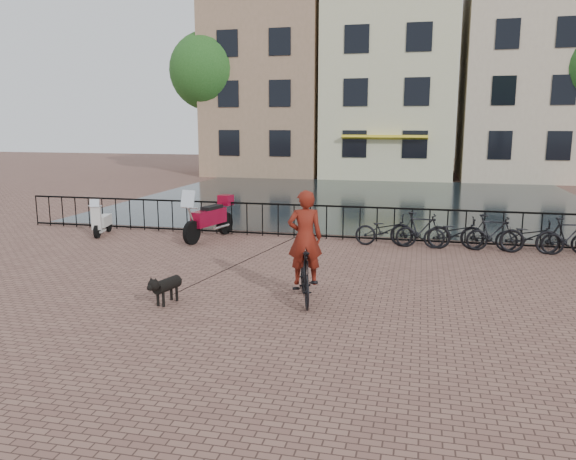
% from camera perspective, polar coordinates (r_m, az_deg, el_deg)
% --- Properties ---
extents(ground, '(100.00, 100.00, 0.00)m').
position_cam_1_polar(ground, '(9.46, -4.28, -10.52)').
color(ground, brown).
rests_on(ground, ground).
extents(canal_water, '(20.00, 20.00, 0.00)m').
position_cam_1_polar(canal_water, '(26.06, 7.31, 3.16)').
color(canal_water, black).
rests_on(canal_water, ground).
extents(railing, '(20.00, 0.05, 1.02)m').
position_cam_1_polar(railing, '(16.87, 3.93, 0.79)').
color(railing, black).
rests_on(railing, ground).
extents(canal_house_left, '(7.50, 9.00, 12.80)m').
position_cam_1_polar(canal_house_left, '(39.83, -1.56, 15.10)').
color(canal_house_left, '#907154').
rests_on(canal_house_left, ground).
extents(canal_house_mid, '(8.00, 9.50, 11.80)m').
position_cam_1_polar(canal_house_mid, '(38.53, 10.39, 14.33)').
color(canal_house_mid, beige).
rests_on(canal_house_mid, ground).
extents(canal_house_right, '(7.00, 9.00, 13.30)m').
position_cam_1_polar(canal_house_right, '(38.96, 22.67, 14.76)').
color(canal_house_right, tan).
rests_on(canal_house_right, ground).
extents(tree_far_left, '(5.04, 5.04, 9.27)m').
position_cam_1_polar(tree_far_left, '(38.09, -8.07, 15.69)').
color(tree_far_left, black).
rests_on(tree_far_left, ground).
extents(cyclist, '(1.02, 1.95, 2.56)m').
position_cam_1_polar(cyclist, '(10.83, 1.73, -2.34)').
color(cyclist, black).
rests_on(cyclist, ground).
extents(dog, '(0.49, 0.93, 0.60)m').
position_cam_1_polar(dog, '(11.12, -12.18, -5.83)').
color(dog, black).
rests_on(dog, ground).
extents(motorcycle, '(1.06, 2.32, 1.61)m').
position_cam_1_polar(motorcycle, '(16.90, -8.05, 1.76)').
color(motorcycle, maroon).
rests_on(motorcycle, ground).
extents(scooter, '(0.65, 1.37, 1.23)m').
position_cam_1_polar(scooter, '(18.33, -18.36, 1.41)').
color(scooter, beige).
rests_on(scooter, ground).
extents(parked_bike_0, '(1.73, 0.63, 0.90)m').
position_cam_1_polar(parked_bike_0, '(16.10, 9.91, -0.03)').
color(parked_bike_0, black).
rests_on(parked_bike_0, ground).
extents(parked_bike_1, '(1.69, 0.59, 1.00)m').
position_cam_1_polar(parked_bike_1, '(16.06, 13.29, -0.01)').
color(parked_bike_1, black).
rests_on(parked_bike_1, ground).
extents(parked_bike_2, '(1.74, 0.66, 0.90)m').
position_cam_1_polar(parked_bike_2, '(16.10, 16.67, -0.32)').
color(parked_bike_2, black).
rests_on(parked_bike_2, ground).
extents(parked_bike_3, '(1.72, 0.73, 1.00)m').
position_cam_1_polar(parked_bike_3, '(16.18, 20.03, -0.30)').
color(parked_bike_3, black).
rests_on(parked_bike_3, ground).
extents(parked_bike_4, '(1.78, 0.81, 0.90)m').
position_cam_1_polar(parked_bike_4, '(16.33, 23.33, -0.61)').
color(parked_bike_4, black).
rests_on(parked_bike_4, ground).
extents(parked_bike_5, '(1.71, 0.69, 1.00)m').
position_cam_1_polar(parked_bike_5, '(16.51, 26.58, -0.58)').
color(parked_bike_5, black).
rests_on(parked_bike_5, ground).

